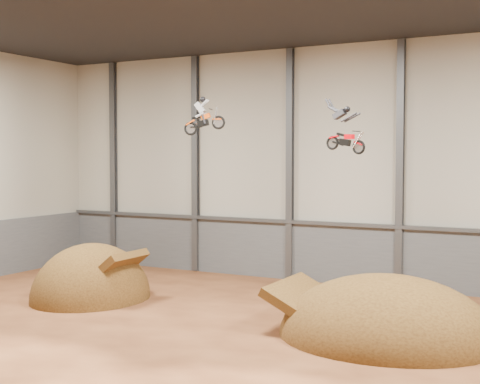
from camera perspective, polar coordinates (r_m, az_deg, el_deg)
name	(u,v)px	position (r m, az deg, el deg)	size (l,w,h in m)	color
floor	(216,349)	(26.67, -2.02, -13.22)	(40.00, 40.00, 0.00)	#532A16
back_wall	(344,165)	(39.35, 8.86, 2.31)	(40.00, 0.10, 14.00)	#B0AB9C
lower_band_back	(343,255)	(39.66, 8.75, -5.30)	(39.80, 0.18, 3.50)	#54575C
steel_rail	(342,224)	(39.30, 8.70, -2.73)	(39.80, 0.35, 0.20)	#47494F
steel_column_0	(114,164)	(47.27, -10.73, 2.40)	(0.40, 0.36, 13.90)	#47494F
steel_column_1	(195,164)	(43.45, -3.82, 2.40)	(0.40, 0.36, 13.90)	#47494F
steel_column_2	(290,165)	(40.36, 4.28, 2.35)	(0.40, 0.36, 13.90)	#47494F
steel_column_3	(400,165)	(38.21, 13.50, 2.24)	(0.40, 0.36, 13.90)	#47494F
takeoff_ramp	(91,299)	(36.38, -12.57, -8.89)	(5.85, 6.75, 5.85)	#3C250F
landing_ramp	(386,338)	(28.83, 12.39, -12.05)	(9.01, 7.97, 5.20)	#3C250F
fmx_rider_a	(206,113)	(33.77, -2.94, 6.76)	(2.13, 0.81, 1.93)	#E55110
fmx_rider_b	(345,127)	(28.45, 8.92, 5.54)	(2.48, 0.71, 2.12)	red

